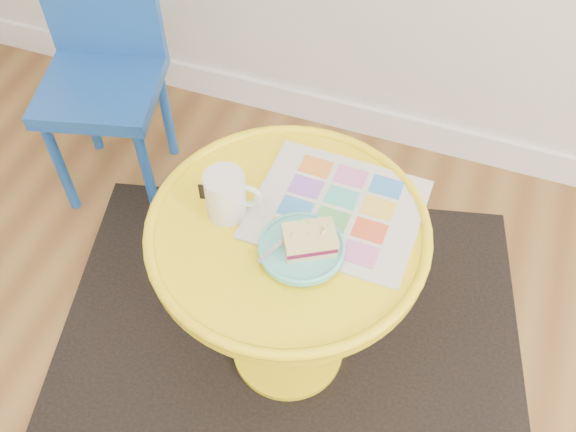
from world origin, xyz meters
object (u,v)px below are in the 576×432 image
(side_table, at_px, (288,270))
(chair, at_px, (102,62))
(newspaper, at_px, (337,209))
(mug, at_px, (227,194))
(plate, at_px, (301,249))

(side_table, distance_m, chair, 0.90)
(chair, xyz_separation_m, newspaper, (0.84, -0.40, 0.13))
(mug, bearing_deg, side_table, -8.45)
(newspaper, bearing_deg, plate, -102.96)
(newspaper, xyz_separation_m, mug, (-0.22, -0.08, 0.06))
(side_table, distance_m, plate, 0.19)
(side_table, height_order, mug, mug)
(newspaper, distance_m, plate, 0.14)
(side_table, relative_size, mug, 4.93)
(side_table, xyz_separation_m, plate, (0.05, -0.05, 0.18))
(newspaper, distance_m, mug, 0.24)
(chair, distance_m, plate, 0.98)
(plate, bearing_deg, newspaper, 75.57)
(chair, distance_m, newspaper, 0.94)
(side_table, relative_size, plate, 3.44)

